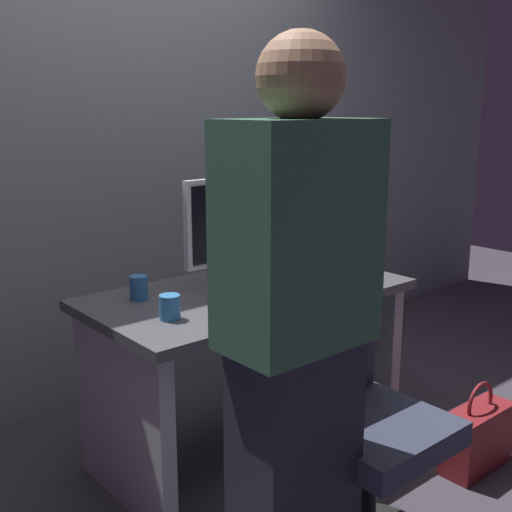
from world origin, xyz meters
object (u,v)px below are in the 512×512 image
book_stack (297,247)px  handbag (477,437)px  office_chair (358,432)px  keyboard (259,292)px  monitor (238,224)px  mouse (308,276)px  cell_phone (356,275)px  cup_near_keyboard (170,307)px  person_at_desk (297,346)px  desk (248,341)px  cup_by_monitor (139,288)px

book_stack → handbag: 1.14m
office_chair → keyboard: office_chair is taller
book_stack → monitor: bearing=-170.9°
mouse → cell_phone: size_ratio=0.69×
monitor → cup_near_keyboard: 0.58m
cell_phone → person_at_desk: bearing=-160.1°
desk → person_at_desk: person_at_desk is taller
desk → person_at_desk: 1.02m
person_at_desk → keyboard: person_at_desk is taller
handbag → cup_near_keyboard: bearing=150.2°
office_chair → handbag: size_ratio=2.49×
office_chair → person_at_desk: 0.56m
person_at_desk → keyboard: size_ratio=3.81×
desk → office_chair: size_ratio=1.41×
person_at_desk → monitor: bearing=59.5°
book_stack → cell_phone: book_stack is taller
monitor → mouse: size_ratio=5.41×
book_stack → cup_by_monitor: bearing=-179.6°
person_at_desk → book_stack: (0.95, 0.99, -0.03)m
cup_near_keyboard → cup_by_monitor: size_ratio=0.94×
office_chair → cup_near_keyboard: office_chair is taller
book_stack → cell_phone: bearing=-78.6°
keyboard → cell_phone: bearing=-9.6°
desk → cup_near_keyboard: (-0.45, -0.11, 0.27)m
cup_near_keyboard → book_stack: size_ratio=0.42×
desk → monitor: 0.50m
mouse → handbag: (0.32, -0.67, -0.60)m
mouse → person_at_desk: bearing=-136.5°
cup_near_keyboard → cell_phone: cup_near_keyboard is taller
cell_phone → handbag: 0.83m
cup_by_monitor → cell_phone: 0.97m
book_stack → handbag: book_stack is taller
monitor → book_stack: monitor is taller
keyboard → cell_phone: size_ratio=2.99×
monitor → cell_phone: size_ratio=3.75×
desk → person_at_desk: size_ratio=0.81×
mouse → cell_phone: mouse is taller
office_chair → cell_phone: bearing=42.0°
book_stack → person_at_desk: bearing=-133.8°
office_chair → monitor: bearing=78.0°
keyboard → desk: bearing=80.0°
desk → keyboard: keyboard is taller
handbag → office_chair: bearing=-179.7°
monitor → cell_phone: 0.59m
cup_near_keyboard → cell_phone: 0.96m
desk → office_chair: office_chair is taller
cup_near_keyboard → cell_phone: (0.96, -0.03, -0.04)m
person_at_desk → monitor: (0.54, 0.92, 0.14)m
person_at_desk → handbag: bearing=4.5°
desk → handbag: (0.62, -0.73, -0.36)m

